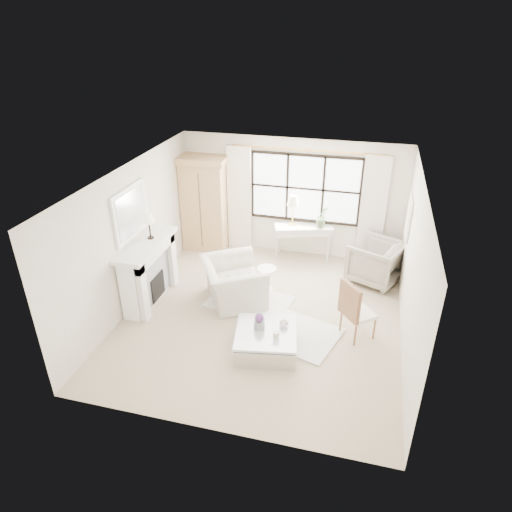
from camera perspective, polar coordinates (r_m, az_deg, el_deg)
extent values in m
plane|color=#BCA88B|center=(8.63, 0.77, -7.49)|extent=(5.50, 5.50, 0.00)
plane|color=white|center=(7.40, 0.90, 9.79)|extent=(5.50, 5.50, 0.00)
plane|color=white|center=(10.39, 4.47, 7.28)|extent=(5.00, 0.00, 5.00)
plane|color=white|center=(5.73, -5.87, -11.93)|extent=(5.00, 0.00, 5.00)
plane|color=beige|center=(8.79, -15.21, 2.35)|extent=(0.00, 5.50, 5.50)
plane|color=beige|center=(7.80, 18.97, -1.67)|extent=(0.00, 5.50, 5.50)
cube|color=white|center=(10.24, 6.17, 8.39)|extent=(2.40, 0.02, 1.50)
cylinder|color=#C88E45|center=(9.93, 6.37, 13.01)|extent=(3.30, 0.04, 0.04)
cube|color=white|center=(10.60, -2.09, 7.11)|extent=(0.55, 0.10, 2.47)
cube|color=silver|center=(10.21, 14.36, 5.39)|extent=(0.55, 0.10, 2.47)
cube|color=white|center=(9.04, -13.45, -2.12)|extent=(0.34, 1.50, 1.18)
cube|color=#B3B4BB|center=(9.00, -12.45, -2.59)|extent=(0.03, 1.22, 0.97)
cube|color=black|center=(9.10, -12.25, -3.74)|extent=(0.06, 0.52, 0.50)
cube|color=white|center=(8.73, -13.67, 1.42)|extent=(0.58, 1.66, 0.08)
cube|color=white|center=(8.59, -15.44, 5.28)|extent=(0.05, 1.15, 0.95)
cube|color=silver|center=(8.57, -15.26, 5.26)|extent=(0.02, 1.00, 0.80)
cube|color=white|center=(9.25, 18.55, 4.50)|extent=(0.04, 0.62, 0.82)
cube|color=beige|center=(9.24, 18.42, 4.52)|extent=(0.01, 0.52, 0.72)
cylinder|color=black|center=(8.85, -13.03, 2.25)|extent=(0.12, 0.12, 0.03)
cylinder|color=black|center=(8.78, -13.14, 3.22)|extent=(0.03, 0.03, 0.30)
cone|color=#FFF4D0|center=(8.68, -13.31, 4.66)|extent=(0.22, 0.22, 0.18)
cube|color=tan|center=(10.74, -6.42, 6.17)|extent=(1.01, 0.62, 2.10)
cube|color=tan|center=(10.38, -6.75, 11.92)|extent=(1.13, 0.72, 0.14)
cube|color=silver|center=(10.38, 5.97, 3.17)|extent=(1.31, 0.75, 0.14)
cube|color=silver|center=(10.34, 6.00, 3.62)|extent=(1.37, 0.81, 0.06)
cylinder|color=#B18F3D|center=(10.36, 4.55, 4.02)|extent=(0.14, 0.14, 0.03)
cylinder|color=#B18F3D|center=(10.27, 4.60, 5.27)|extent=(0.02, 0.02, 0.46)
cone|color=#FBEECD|center=(10.15, 4.67, 6.94)|extent=(0.28, 0.28, 0.22)
imported|color=#5F7B52|center=(10.19, 8.30, 4.88)|extent=(0.36, 0.34, 0.52)
cylinder|color=white|center=(9.39, 1.30, -4.15)|extent=(0.26, 0.26, 0.03)
cylinder|color=white|center=(9.27, 1.32, -2.92)|extent=(0.06, 0.06, 0.44)
cylinder|color=white|center=(9.15, 1.33, -1.63)|extent=(0.40, 0.40, 0.03)
cube|color=silver|center=(9.01, -0.83, -5.68)|extent=(1.74, 1.39, 0.03)
cube|color=white|center=(8.23, 4.78, -9.53)|extent=(1.76, 1.52, 0.03)
imported|color=beige|center=(8.88, -2.86, -3.25)|extent=(1.59, 1.64, 0.82)
imported|color=gray|center=(9.82, 14.70, -0.70)|extent=(1.28, 1.26, 0.89)
cube|color=white|center=(8.09, 12.72, -7.04)|extent=(0.66, 0.66, 0.07)
cube|color=#8E5E3B|center=(7.79, 11.61, -5.57)|extent=(0.35, 0.40, 0.60)
cube|color=silver|center=(7.76, 1.25, -10.71)|extent=(1.16, 1.16, 0.32)
cube|color=silver|center=(7.64, 1.26, -9.54)|extent=(1.16, 1.16, 0.04)
cube|color=gray|center=(7.67, 0.43, -8.55)|extent=(0.21, 0.21, 0.13)
sphere|color=#603078|center=(7.59, 0.43, -7.71)|extent=(0.14, 0.14, 0.14)
cylinder|color=beige|center=(7.46, 2.53, -9.87)|extent=(0.10, 0.10, 0.12)
imported|color=silver|center=(7.70, 3.51, -8.28)|extent=(0.16, 0.16, 0.16)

